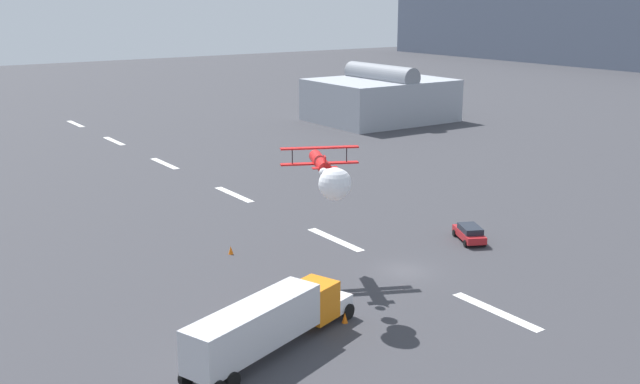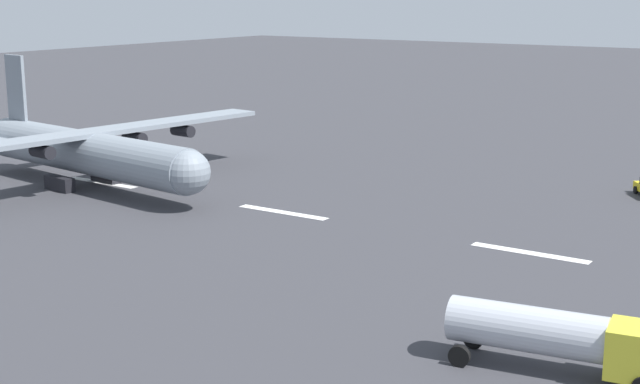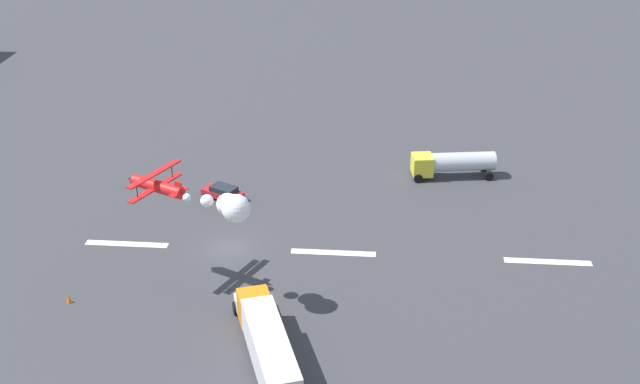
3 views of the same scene
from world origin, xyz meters
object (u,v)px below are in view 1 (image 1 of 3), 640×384
(traffic_cone_near, at_px, (231,250))
(stunt_biplane_red, at_px, (331,176))
(semi_truck_orange, at_px, (269,321))
(traffic_cone_far, at_px, (345,318))
(airport_staff_sedan, at_px, (470,233))

(traffic_cone_near, bearing_deg, stunt_biplane_red, 9.32)
(stunt_biplane_red, height_order, semi_truck_orange, stunt_biplane_red)
(traffic_cone_far, bearing_deg, traffic_cone_near, 179.29)
(semi_truck_orange, height_order, traffic_cone_near, semi_truck_orange)
(stunt_biplane_red, height_order, traffic_cone_near, stunt_biplane_red)
(airport_staff_sedan, bearing_deg, semi_truck_orange, -72.37)
(stunt_biplane_red, bearing_deg, airport_staff_sedan, 98.99)
(airport_staff_sedan, relative_size, traffic_cone_near, 6.46)
(stunt_biplane_red, xyz_separation_m, semi_truck_orange, (5.66, -8.82, -7.14))
(semi_truck_orange, bearing_deg, traffic_cone_near, 159.30)
(traffic_cone_near, distance_m, traffic_cone_far, 17.20)
(semi_truck_orange, relative_size, traffic_cone_far, 19.32)
(stunt_biplane_red, height_order, airport_staff_sedan, stunt_biplane_red)
(airport_staff_sedan, bearing_deg, traffic_cone_far, -69.07)
(stunt_biplane_red, bearing_deg, traffic_cone_near, -170.68)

